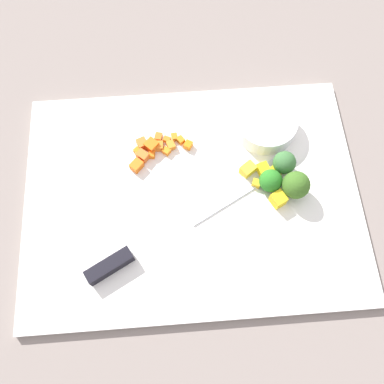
% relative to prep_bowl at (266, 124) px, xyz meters
% --- Properties ---
extents(ground_plane, '(4.00, 4.00, 0.00)m').
position_rel_prep_bowl_xyz_m(ground_plane, '(-0.13, -0.11, -0.03)').
color(ground_plane, gray).
extents(cutting_board, '(0.52, 0.38, 0.01)m').
position_rel_prep_bowl_xyz_m(cutting_board, '(-0.13, -0.11, -0.02)').
color(cutting_board, white).
rests_on(cutting_board, ground_plane).
extents(prep_bowl, '(0.10, 0.10, 0.03)m').
position_rel_prep_bowl_xyz_m(prep_bowl, '(0.00, 0.00, 0.00)').
color(prep_bowl, white).
rests_on(prep_bowl, cutting_board).
extents(chef_knife, '(0.34, 0.20, 0.02)m').
position_rel_prep_bowl_xyz_m(chef_knife, '(-0.19, -0.18, -0.01)').
color(chef_knife, silver).
rests_on(chef_knife, cutting_board).
extents(carrot_dice_0, '(0.01, 0.02, 0.01)m').
position_rel_prep_bowl_xyz_m(carrot_dice_0, '(-0.14, -0.01, -0.01)').
color(carrot_dice_0, orange).
rests_on(carrot_dice_0, cutting_board).
extents(carrot_dice_1, '(0.02, 0.02, 0.01)m').
position_rel_prep_bowl_xyz_m(carrot_dice_1, '(-0.20, -0.04, -0.01)').
color(carrot_dice_1, orange).
rests_on(carrot_dice_1, cutting_board).
extents(carrot_dice_2, '(0.01, 0.01, 0.01)m').
position_rel_prep_bowl_xyz_m(carrot_dice_2, '(-0.19, -0.04, -0.01)').
color(carrot_dice_2, orange).
rests_on(carrot_dice_2, cutting_board).
extents(carrot_dice_3, '(0.02, 0.02, 0.01)m').
position_rel_prep_bowl_xyz_m(carrot_dice_3, '(-0.16, -0.03, -0.01)').
color(carrot_dice_3, orange).
rests_on(carrot_dice_3, cutting_board).
extents(carrot_dice_4, '(0.03, 0.03, 0.02)m').
position_rel_prep_bowl_xyz_m(carrot_dice_4, '(-0.19, -0.02, -0.01)').
color(carrot_dice_4, orange).
rests_on(carrot_dice_4, cutting_board).
extents(carrot_dice_5, '(0.01, 0.02, 0.01)m').
position_rel_prep_bowl_xyz_m(carrot_dice_5, '(-0.18, -0.00, -0.01)').
color(carrot_dice_5, orange).
rests_on(carrot_dice_5, cutting_board).
extents(carrot_dice_6, '(0.02, 0.02, 0.01)m').
position_rel_prep_bowl_xyz_m(carrot_dice_6, '(-0.20, -0.02, -0.01)').
color(carrot_dice_6, orange).
rests_on(carrot_dice_6, cutting_board).
extents(carrot_dice_7, '(0.02, 0.02, 0.01)m').
position_rel_prep_bowl_xyz_m(carrot_dice_7, '(-0.13, -0.02, -0.01)').
color(carrot_dice_7, orange).
rests_on(carrot_dice_7, cutting_board).
extents(carrot_dice_8, '(0.02, 0.02, 0.01)m').
position_rel_prep_bowl_xyz_m(carrot_dice_8, '(-0.21, -0.06, -0.01)').
color(carrot_dice_8, orange).
rests_on(carrot_dice_8, cutting_board).
extents(carrot_dice_9, '(0.02, 0.02, 0.01)m').
position_rel_prep_bowl_xyz_m(carrot_dice_9, '(-0.16, -0.02, -0.01)').
color(carrot_dice_9, orange).
rests_on(carrot_dice_9, cutting_board).
extents(carrot_dice_10, '(0.02, 0.02, 0.01)m').
position_rel_prep_bowl_xyz_m(carrot_dice_10, '(-0.18, -0.02, -0.01)').
color(carrot_dice_10, orange).
rests_on(carrot_dice_10, cutting_board).
extents(carrot_dice_11, '(0.01, 0.01, 0.01)m').
position_rel_prep_bowl_xyz_m(carrot_dice_11, '(-0.21, -0.03, -0.01)').
color(carrot_dice_11, orange).
rests_on(carrot_dice_11, cutting_board).
extents(carrot_dice_12, '(0.01, 0.01, 0.01)m').
position_rel_prep_bowl_xyz_m(carrot_dice_12, '(-0.15, -0.01, -0.01)').
color(carrot_dice_12, orange).
rests_on(carrot_dice_12, cutting_board).
extents(carrot_dice_13, '(0.01, 0.01, 0.01)m').
position_rel_prep_bowl_xyz_m(carrot_dice_13, '(-0.16, -0.01, -0.01)').
color(carrot_dice_13, orange).
rests_on(carrot_dice_13, cutting_board).
extents(pepper_dice_0, '(0.02, 0.02, 0.01)m').
position_rel_prep_bowl_xyz_m(pepper_dice_0, '(-0.03, -0.10, -0.01)').
color(pepper_dice_0, yellow).
rests_on(pepper_dice_0, cutting_board).
extents(pepper_dice_1, '(0.03, 0.03, 0.02)m').
position_rel_prep_bowl_xyz_m(pepper_dice_1, '(-0.04, -0.08, -0.01)').
color(pepper_dice_1, yellow).
rests_on(pepper_dice_1, cutting_board).
extents(pepper_dice_2, '(0.03, 0.03, 0.02)m').
position_rel_prep_bowl_xyz_m(pepper_dice_2, '(-0.00, -0.09, -0.01)').
color(pepper_dice_2, yellow).
rests_on(pepper_dice_2, cutting_board).
extents(pepper_dice_3, '(0.02, 0.02, 0.02)m').
position_rel_prep_bowl_xyz_m(pepper_dice_3, '(-0.01, -0.08, -0.01)').
color(pepper_dice_3, yellow).
rests_on(pepper_dice_3, cutting_board).
extents(pepper_dice_4, '(0.03, 0.03, 0.02)m').
position_rel_prep_bowl_xyz_m(pepper_dice_4, '(0.00, -0.13, -0.00)').
color(pepper_dice_4, yellow).
rests_on(pepper_dice_4, cutting_board).
extents(broccoli_floret_0, '(0.04, 0.04, 0.04)m').
position_rel_prep_bowl_xyz_m(broccoli_floret_0, '(0.02, -0.07, 0.01)').
color(broccoli_floret_0, '#96AC59').
rests_on(broccoli_floret_0, cutting_board).
extents(broccoli_floret_1, '(0.04, 0.04, 0.04)m').
position_rel_prep_bowl_xyz_m(broccoli_floret_1, '(-0.01, -0.10, 0.00)').
color(broccoli_floret_1, '#87C059').
rests_on(broccoli_floret_1, cutting_board).
extents(broccoli_floret_2, '(0.04, 0.04, 0.05)m').
position_rel_prep_bowl_xyz_m(broccoli_floret_2, '(0.03, -0.12, 0.01)').
color(broccoli_floret_2, '#80B26A').
rests_on(broccoli_floret_2, cutting_board).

